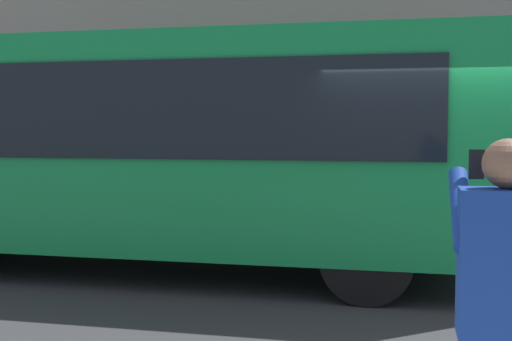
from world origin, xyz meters
name	(u,v)px	position (x,y,z in m)	size (l,w,h in m)	color
ground_plane	(437,292)	(0.00, 0.00, 0.00)	(60.00, 60.00, 0.00)	#2B2B2D
red_bus	(141,144)	(3.78, -0.37, 1.68)	(9.05, 2.54, 3.08)	#0F7238
pedestrian_photographer	(505,299)	(-0.07, 4.78, 1.14)	(0.53, 0.52, 1.70)	#2D2D33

